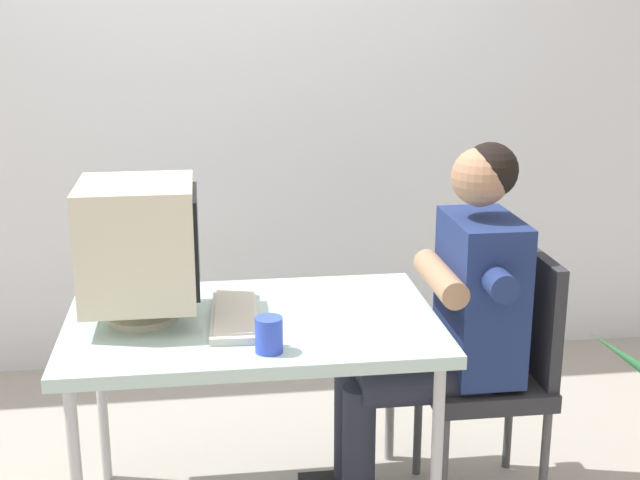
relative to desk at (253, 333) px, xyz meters
name	(u,v)px	position (x,y,z in m)	size (l,w,h in m)	color
wall_back	(296,43)	(0.30, 1.40, 0.83)	(8.00, 0.10, 3.00)	silver
desk	(253,333)	(0.00, 0.00, 0.00)	(1.18, 0.77, 0.73)	#B7B7BC
crt_monitor	(139,244)	(-0.34, 0.03, 0.30)	(0.36, 0.36, 0.44)	beige
keyboard	(234,314)	(-0.06, 0.00, 0.07)	(0.16, 0.45, 0.03)	silver
office_chair	(501,364)	(0.84, 0.03, -0.17)	(0.41, 0.41, 0.89)	#4C4C51
person_seated	(447,317)	(0.65, 0.03, 0.01)	(0.71, 0.57, 1.27)	navy
desk_mug	(269,334)	(0.03, -0.27, 0.10)	(0.08, 0.09, 0.10)	blue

